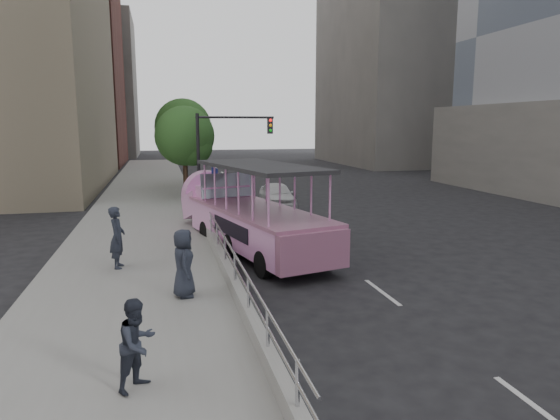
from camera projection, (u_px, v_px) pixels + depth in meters
The scene contains 16 objects.
ground at pixel (325, 274), 15.58m from camera, with size 160.00×160.00×0.00m, color black.
sidewalk at pixel (144, 219), 23.82m from camera, with size 5.50×80.00×0.30m, color gray.
kerb_wall at pixel (218, 250), 16.70m from camera, with size 0.24×30.00×0.36m, color #9E9D98.
guardrail at pixel (217, 230), 16.59m from camera, with size 0.07×22.00×0.71m.
duck_boat at pixel (246, 216), 18.77m from camera, with size 4.59×10.05×3.25m.
car at pixel (277, 195), 28.25m from camera, with size 1.64×4.06×1.38m, color silver.
pedestrian_near at pixel (117, 237), 15.08m from camera, with size 0.69×0.45×1.89m, color #242834.
pedestrian_mid at pixel (137, 344), 8.15m from camera, with size 0.75×0.58×1.54m, color #242834.
pedestrian_far at pixel (183, 263), 12.54m from camera, with size 0.85×0.55×1.74m, color #242834.
parking_sign at pixel (215, 193), 20.91m from camera, with size 0.20×0.62×2.84m.
traffic_signal at pixel (221, 146), 26.58m from camera, with size 4.20×0.32×5.20m.
street_tree_near at pixel (187, 138), 29.44m from camera, with size 3.52×3.52×5.72m.
street_tree_far at pixel (185, 129), 35.16m from camera, with size 3.97×3.97×6.45m.
midrise_brick at pixel (34, 48), 55.25m from camera, with size 18.00×16.00×26.00m, color brown.
midrise_stone_a at pixel (422, 28), 59.13m from camera, with size 20.00×20.00×32.00m, color gray.
midrise_stone_b at pixel (77, 87), 71.55m from camera, with size 16.00×14.00×20.00m, color gray.
Camera 1 is at (-4.88, -14.28, 4.60)m, focal length 32.00 mm.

